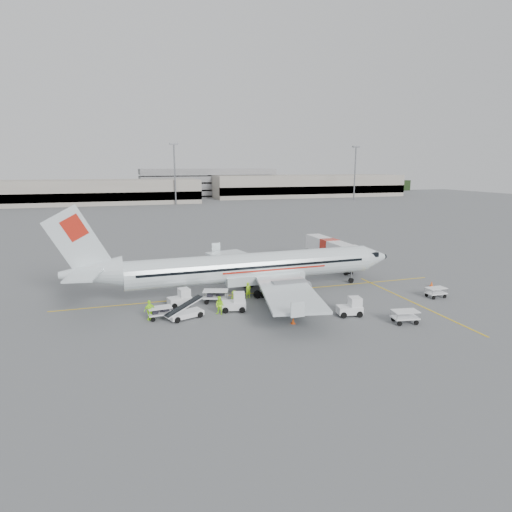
# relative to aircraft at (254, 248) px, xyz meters

# --- Properties ---
(ground) EXTENTS (360.00, 360.00, 0.00)m
(ground) POSITION_rel_aircraft_xyz_m (0.76, -0.30, -5.08)
(ground) COLOR #56595B
(stripe_lead) EXTENTS (44.00, 0.20, 0.01)m
(stripe_lead) POSITION_rel_aircraft_xyz_m (0.76, -0.30, -5.08)
(stripe_lead) COLOR yellow
(stripe_lead) RESTS_ON ground
(stripe_cross) EXTENTS (0.20, 20.00, 0.01)m
(stripe_cross) POSITION_rel_aircraft_xyz_m (14.76, -8.30, -5.08)
(stripe_cross) COLOR yellow
(stripe_cross) RESTS_ON ground
(terminal_west) EXTENTS (110.00, 22.00, 9.00)m
(terminal_west) POSITION_rel_aircraft_xyz_m (-39.24, 129.70, -0.58)
(terminal_west) COLOR gray
(terminal_west) RESTS_ON ground
(terminal_east) EXTENTS (90.00, 26.00, 10.00)m
(terminal_east) POSITION_rel_aircraft_xyz_m (70.76, 144.70, -0.08)
(terminal_east) COLOR gray
(terminal_east) RESTS_ON ground
(parking_garage) EXTENTS (62.00, 24.00, 14.00)m
(parking_garage) POSITION_rel_aircraft_xyz_m (25.76, 159.70, 1.92)
(parking_garage) COLOR slate
(parking_garage) RESTS_ON ground
(treeline) EXTENTS (300.00, 3.00, 6.00)m
(treeline) POSITION_rel_aircraft_xyz_m (0.76, 174.70, -2.08)
(treeline) COLOR black
(treeline) RESTS_ON ground
(mast_center) EXTENTS (3.20, 1.20, 22.00)m
(mast_center) POSITION_rel_aircraft_xyz_m (5.76, 117.70, 5.92)
(mast_center) COLOR slate
(mast_center) RESTS_ON ground
(mast_east) EXTENTS (3.20, 1.20, 22.00)m
(mast_east) POSITION_rel_aircraft_xyz_m (80.76, 117.70, 5.92)
(mast_east) COLOR slate
(mast_east) RESTS_ON ground
(aircraft) EXTENTS (37.43, 29.62, 10.16)m
(aircraft) POSITION_rel_aircraft_xyz_m (0.00, 0.00, 0.00)
(aircraft) COLOR white
(aircraft) RESTS_ON ground
(jet_bridge) EXTENTS (3.05, 14.82, 3.88)m
(jet_bridge) POSITION_rel_aircraft_xyz_m (13.99, 9.18, -3.14)
(jet_bridge) COLOR white
(jet_bridge) RESTS_ON ground
(belt_loader) EXTENTS (4.66, 3.02, 2.36)m
(belt_loader) POSITION_rel_aircraft_xyz_m (-8.60, -6.14, -3.90)
(belt_loader) COLOR white
(belt_loader) RESTS_ON ground
(tug_fore) EXTENTS (2.48, 1.67, 1.78)m
(tug_fore) POSITION_rel_aircraft_xyz_m (6.39, -10.03, -4.19)
(tug_fore) COLOR white
(tug_fore) RESTS_ON ground
(tug_mid) EXTENTS (2.63, 1.88, 1.84)m
(tug_mid) POSITION_rel_aircraft_xyz_m (-3.78, -5.46, -4.16)
(tug_mid) COLOR white
(tug_mid) RESTS_ON ground
(tug_aft) EXTENTS (2.50, 1.76, 1.76)m
(tug_aft) POSITION_rel_aircraft_xyz_m (-8.65, -2.30, -4.20)
(tug_aft) COLOR white
(tug_aft) RESTS_ON ground
(cart_loaded_a) EXTENTS (2.30, 1.52, 1.13)m
(cart_loaded_a) POSITION_rel_aircraft_xyz_m (-10.88, -5.53, -4.52)
(cart_loaded_a) COLOR white
(cart_loaded_a) RESTS_ON ground
(cart_loaded_b) EXTENTS (2.88, 2.20, 1.33)m
(cart_loaded_b) POSITION_rel_aircraft_xyz_m (-4.90, -2.30, -4.42)
(cart_loaded_b) COLOR white
(cart_loaded_b) RESTS_ON ground
(cart_empty_a) EXTENTS (2.47, 1.69, 1.20)m
(cart_empty_a) POSITION_rel_aircraft_xyz_m (10.16, -13.35, -4.48)
(cart_empty_a) COLOR white
(cart_empty_a) RESTS_ON ground
(cart_empty_b) EXTENTS (2.14, 1.30, 1.10)m
(cart_empty_b) POSITION_rel_aircraft_xyz_m (18.24, -7.71, -4.53)
(cart_empty_b) COLOR white
(cart_empty_b) RESTS_ON ground
(cone_nose) EXTENTS (0.39, 0.39, 0.63)m
(cone_nose) POSITION_rel_aircraft_xyz_m (20.79, -3.93, -4.76)
(cone_nose) COLOR #FC5110
(cone_nose) RESTS_ON ground
(cone_port) EXTENTS (0.38, 0.38, 0.63)m
(cone_port) POSITION_rel_aircraft_xyz_m (1.78, 9.17, -4.77)
(cone_port) COLOR #FC5110
(cone_port) RESTS_ON ground
(cone_stbd) EXTENTS (0.37, 0.37, 0.60)m
(cone_stbd) POSITION_rel_aircraft_xyz_m (0.45, -10.47, -4.78)
(cone_stbd) COLOR #FC5110
(cone_stbd) RESTS_ON ground
(crew_a) EXTENTS (0.73, 0.59, 1.72)m
(crew_a) POSITION_rel_aircraft_xyz_m (-1.21, -1.80, -4.22)
(crew_a) COLOR #97DF19
(crew_a) RESTS_ON ground
(crew_b) EXTENTS (1.10, 1.08, 1.79)m
(crew_b) POSITION_rel_aircraft_xyz_m (-5.32, -6.07, -4.19)
(crew_b) COLOR #97DF19
(crew_b) RESTS_ON ground
(crew_c) EXTENTS (1.08, 1.22, 1.64)m
(crew_c) POSITION_rel_aircraft_xyz_m (-3.34, -4.09, -4.26)
(crew_c) COLOR #97DF19
(crew_c) RESTS_ON ground
(crew_d) EXTENTS (1.20, 0.82, 1.90)m
(crew_d) POSITION_rel_aircraft_xyz_m (-11.79, -5.60, -4.13)
(crew_d) COLOR #97DF19
(crew_d) RESTS_ON ground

